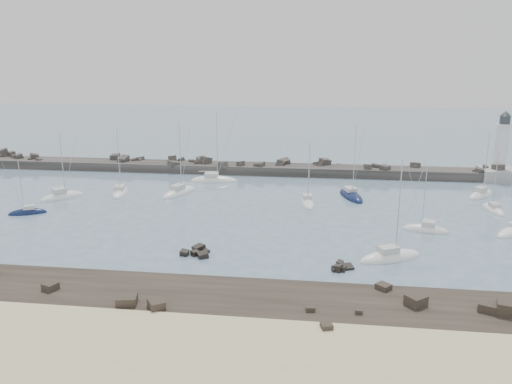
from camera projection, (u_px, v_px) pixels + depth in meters
ground at (240, 231)px, 70.92m from camera, size 400.00×400.00×0.00m
sand_strip at (177, 362)px, 40.25m from camera, size 140.00×14.00×1.00m
rock_shelf at (207, 304)px, 49.81m from camera, size 140.00×12.00×1.95m
rock_cluster_near at (197, 252)px, 62.61m from camera, size 3.89×4.05×1.17m
rock_cluster_far at (341, 269)px, 58.09m from camera, size 2.75×3.75×1.37m
breakwater at (234, 171)px, 108.22m from camera, size 115.00×7.44×5.16m
lighthouse at (499, 165)px, 100.73m from camera, size 7.00×7.00×14.60m
sailboat_0 at (62, 197)px, 87.89m from camera, size 6.81×7.45×12.51m
sailboat_1 at (120, 193)px, 91.07m from camera, size 4.21×8.50×12.89m
sailboat_2 at (28, 213)px, 78.99m from camera, size 5.97×3.96×9.30m
sailboat_3 at (179, 193)px, 90.80m from camera, size 5.88×9.26×14.10m
sailboat_4 at (214, 181)px, 99.93m from camera, size 9.71×3.87×14.95m
sailboat_5 at (308, 203)px, 84.25m from camera, size 3.04×7.38×11.53m
sailboat_6 at (390, 258)px, 61.05m from camera, size 8.75×6.10×13.47m
sailboat_7 at (351, 196)px, 88.55m from camera, size 5.35×9.34×14.12m
sailboat_8 at (425, 230)px, 70.98m from camera, size 6.73×3.34×10.43m
sailboat_9 at (493, 210)px, 80.62m from camera, size 2.84×6.73×10.45m
sailboat_11 at (481, 195)px, 89.15m from camera, size 6.88×7.32×12.42m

